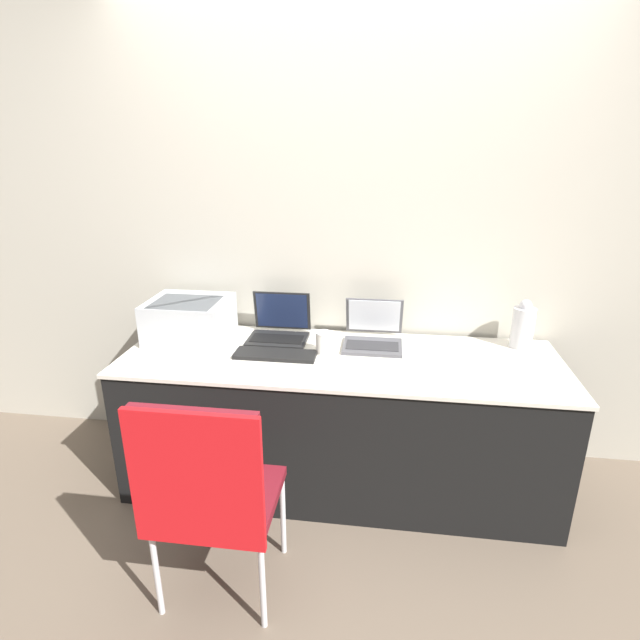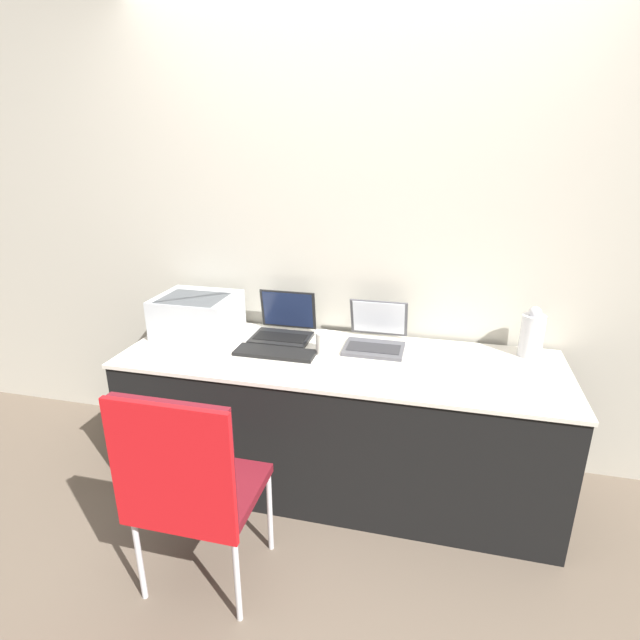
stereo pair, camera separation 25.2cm
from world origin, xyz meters
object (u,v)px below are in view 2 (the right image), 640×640
Objects in this scene: external_keyboard at (275,353)px; metal_pitcher at (532,334)px; laptop_left at (284,327)px; chair at (186,479)px; coffee_cup at (323,343)px; laptop_right at (376,337)px; printer at (197,313)px.

metal_pitcher reaches higher than external_keyboard.
laptop_left is 1.11m from chair.
coffee_cup is at bearing -32.86° from laptop_left.
metal_pitcher is at bearing 40.11° from chair.
laptop_right is at bearing 32.02° from coffee_cup.
external_keyboard is (0.03, -0.25, -0.04)m from laptop_left.
chair is (-0.56, -1.06, -0.22)m from laptop_right.
metal_pitcher is (0.78, 0.07, 0.07)m from laptop_right.
laptop_right is 0.29m from coffee_cup.
external_keyboard is at bearing -166.65° from metal_pitcher.
laptop_right is at bearing 62.17° from chair.
chair is (-0.04, -1.08, -0.22)m from laptop_left.
external_keyboard is 1.31m from metal_pitcher.
external_keyboard is at bearing 84.82° from chair.
external_keyboard is (0.52, -0.18, -0.11)m from printer.
laptop_right reaches higher than external_keyboard.
laptop_right is at bearing 2.96° from printer.
laptop_left is 0.32m from coffee_cup.
coffee_cup is (0.27, -0.17, 0.00)m from laptop_left.
laptop_left is at bearing 147.14° from coffee_cup.
chair is (0.44, -1.01, -0.28)m from printer.
metal_pitcher is 1.78m from chair.
external_keyboard is at bearing -19.34° from printer.
metal_pitcher reaches higher than printer.
laptop_right is 1.23× the size of metal_pitcher.
printer is 1.01m from laptop_right.
laptop_left is 2.76× the size of coffee_cup.
laptop_left is at bearing 177.96° from laptop_right.
printer is 0.50m from laptop_left.
laptop_right reaches higher than coffee_cup.
metal_pitcher reaches higher than chair.
laptop_left is 0.99× the size of laptop_right.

